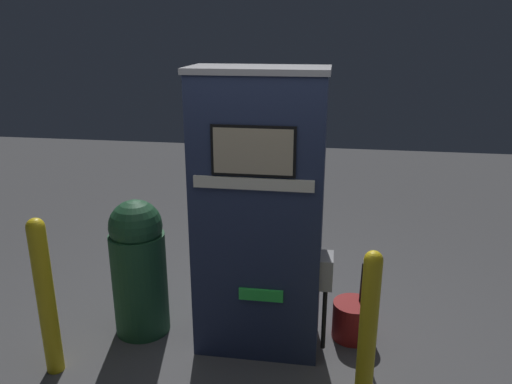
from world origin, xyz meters
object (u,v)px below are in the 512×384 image
Objects in this scene: squeegee_bucket at (353,320)px; trash_bin at (139,266)px; safety_bollard at (368,331)px; gas_pump at (259,216)px; safety_bollard_far at (45,295)px.

trash_bin is at bearing -174.76° from squeegee_bucket.
safety_bollard is 1.01× the size of trash_bin.
safety_bollard is 0.90m from squeegee_bucket.
gas_pump is 1.54m from safety_bollard_far.
trash_bin is (-0.94, 0.04, -0.48)m from gas_pump.
squeegee_bucket is (1.65, 0.15, -0.41)m from trash_bin.
safety_bollard_far is 1.73× the size of squeegee_bucket.
safety_bollard_far reaches higher than squeegee_bucket.
safety_bollard_far is at bearing -126.58° from trash_bin.
gas_pump is 1.07m from safety_bollard.
safety_bollard is 2.13m from safety_bollard_far.
gas_pump is at bearing 141.25° from safety_bollard.
safety_bollard_far reaches higher than trash_bin.
gas_pump is 1.88× the size of safety_bollard.
gas_pump is at bearing 21.52° from safety_bollard_far.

